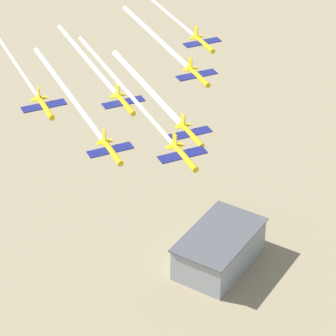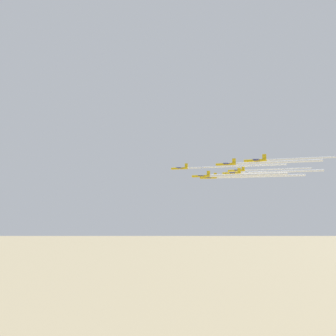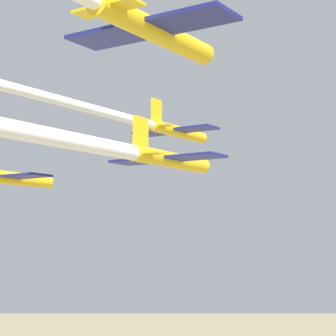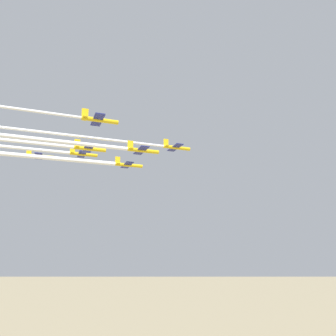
{
  "view_description": "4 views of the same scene",
  "coord_description": "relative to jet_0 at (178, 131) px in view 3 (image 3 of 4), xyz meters",
  "views": [
    {
      "loc": [
        114.93,
        120.37,
        197.75
      ],
      "look_at": [
        12.18,
        54.99,
        118.1
      ],
      "focal_mm": 85.0,
      "sensor_mm": 36.0,
      "label": 1
    },
    {
      "loc": [
        -173.27,
        105.45,
        98.97
      ],
      "look_at": [
        15.04,
        61.66,
        119.91
      ],
      "focal_mm": 35.0,
      "sensor_mm": 36.0,
      "label": 2
    },
    {
      "loc": [
        7.6,
        -11.43,
        107.62
      ],
      "look_at": [
        7.47,
        54.12,
        115.1
      ],
      "focal_mm": 70.0,
      "sensor_mm": 36.0,
      "label": 3
    },
    {
      "loc": [
        70.67,
        -35.28,
        84.67
      ],
      "look_at": [
        3.54,
        58.08,
        112.88
      ],
      "focal_mm": 35.0,
      "sensor_mm": 36.0,
      "label": 4
    }
  ],
  "objects": [
    {
      "name": "jet_0",
      "position": [
        0.0,
        0.0,
        0.0
      ],
      "size": [
        9.24,
        9.41,
        3.35
      ],
      "rotation": [
        0.0,
        0.0,
        5.7
      ],
      "color": "gold"
    },
    {
      "name": "jet_2",
      "position": [
        -0.83,
        -17.37,
        -5.18
      ],
      "size": [
        9.24,
        9.41,
        3.35
      ],
      "rotation": [
        0.0,
        0.0,
        5.7
      ],
      "color": "gold"
    },
    {
      "name": "jet_1",
      "position": [
        -15.58,
        -7.71,
        -5.64
      ],
      "size": [
        9.24,
        9.41,
        3.35
      ],
      "rotation": [
        0.0,
        0.0,
        5.7
      ],
      "color": "gold"
    },
    {
      "name": "jet_5",
      "position": [
        -1.66,
        -34.74,
        -0.65
      ],
      "size": [
        9.24,
        9.41,
        3.35
      ],
      "rotation": [
        0.0,
        0.0,
        5.7
      ],
      "color": "gold"
    }
  ]
}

